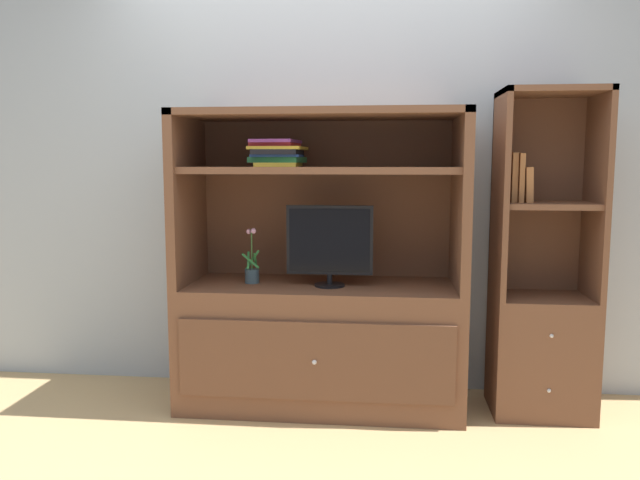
# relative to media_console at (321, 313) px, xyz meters

# --- Properties ---
(ground_plane) EXTENTS (8.00, 8.00, 0.00)m
(ground_plane) POSITION_rel_media_console_xyz_m (0.00, -0.41, -0.51)
(ground_plane) COLOR tan
(painted_rear_wall) EXTENTS (6.00, 0.10, 2.80)m
(painted_rear_wall) POSITION_rel_media_console_xyz_m (0.00, 0.34, 0.89)
(painted_rear_wall) COLOR #9EA8B2
(painted_rear_wall) RESTS_ON ground_plane
(media_console) EXTENTS (1.53, 0.63, 1.61)m
(media_console) POSITION_rel_media_console_xyz_m (0.00, 0.00, 0.00)
(media_console) COLOR brown
(media_console) RESTS_ON ground_plane
(tv_monitor) EXTENTS (0.46, 0.16, 0.44)m
(tv_monitor) POSITION_rel_media_console_xyz_m (0.05, -0.06, 0.40)
(tv_monitor) COLOR black
(tv_monitor) RESTS_ON media_console
(potted_plant) EXTENTS (0.10, 0.08, 0.31)m
(potted_plant) POSITION_rel_media_console_xyz_m (-0.38, -0.01, 0.23)
(potted_plant) COLOR #384C56
(potted_plant) RESTS_ON media_console
(magazine_stack) EXTENTS (0.30, 0.34, 0.14)m
(magazine_stack) POSITION_rel_media_console_xyz_m (-0.24, -0.01, 0.87)
(magazine_stack) COLOR gold
(magazine_stack) RESTS_ON media_console
(bookshelf_tall) EXTENTS (0.52, 0.41, 1.71)m
(bookshelf_tall) POSITION_rel_media_console_xyz_m (1.18, 0.00, 0.04)
(bookshelf_tall) COLOR brown
(bookshelf_tall) RESTS_ON ground_plane
(upright_book_row) EXTENTS (0.10, 0.17, 0.26)m
(upright_book_row) POSITION_rel_media_console_xyz_m (1.04, -0.01, 0.73)
(upright_book_row) COLOR #A56638
(upright_book_row) RESTS_ON bookshelf_tall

